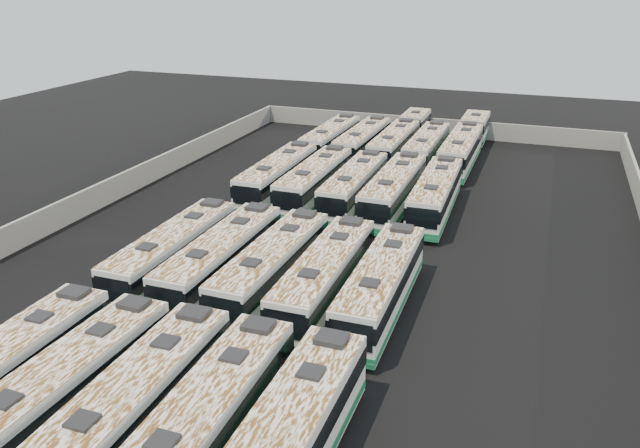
{
  "coord_description": "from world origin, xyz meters",
  "views": [
    {
      "loc": [
        13.71,
        -41.58,
        19.39
      ],
      "look_at": [
        -1.4,
        -0.52,
        1.6
      ],
      "focal_mm": 35.0,
      "sensor_mm": 36.0,
      "label": 1
    }
  ],
  "objects": [
    {
      "name": "bus_midfront_right",
      "position": [
        2.13,
        -9.23,
        1.88
      ],
      "size": [
        2.92,
        13.08,
        3.68
      ],
      "rotation": [
        0.0,
        0.0,
        0.01
      ],
      "color": "white",
      "rests_on": "ground"
    },
    {
      "name": "bus_front_far_right",
      "position": [
        5.69,
        -23.82,
        1.93
      ],
      "size": [
        2.84,
        13.4,
        3.78
      ],
      "rotation": [
        0.0,
        0.0,
        0.0
      ],
      "color": "white",
      "rests_on": "ground"
    },
    {
      "name": "bus_front_left",
      "position": [
        -5.12,
        -23.9,
        1.88
      ],
      "size": [
        3.06,
        13.07,
        3.67
      ],
      "rotation": [
        0.0,
        0.0,
        -0.02
      ],
      "color": "white",
      "rests_on": "ground"
    },
    {
      "name": "bus_back_center",
      "position": [
        -1.47,
        26.33,
        1.85
      ],
      "size": [
        2.82,
        20.03,
        3.63
      ],
      "rotation": [
        0.0,
        0.0,
        -0.0
      ],
      "color": "white",
      "rests_on": "ground"
    },
    {
      "name": "ground",
      "position": [
        0.0,
        0.0,
        0.0
      ],
      "size": [
        140.0,
        140.0,
        0.0
      ],
      "primitive_type": "plane",
      "color": "black",
      "rests_on": "ground"
    },
    {
      "name": "bus_back_far_left",
      "position": [
        -8.7,
        22.78,
        1.86
      ],
      "size": [
        2.88,
        12.96,
        3.64
      ],
      "rotation": [
        0.0,
        0.0,
        -0.01
      ],
      "color": "white",
      "rests_on": "ground"
    },
    {
      "name": "bus_front_far_left",
      "position": [
        -8.72,
        -23.9,
        1.86
      ],
      "size": [
        2.83,
        12.91,
        3.63
      ],
      "rotation": [
        0.0,
        0.0,
        0.01
      ],
      "color": "white",
      "rests_on": "ground"
    },
    {
      "name": "bus_midback_right",
      "position": [
        2.17,
        8.05,
        1.93
      ],
      "size": [
        2.86,
        13.41,
        3.78
      ],
      "rotation": [
        0.0,
        0.0,
        -0.0
      ],
      "color": "white",
      "rests_on": "ground"
    },
    {
      "name": "bus_back_right",
      "position": [
        2.06,
        22.98,
        1.85
      ],
      "size": [
        2.74,
        12.81,
        3.61
      ],
      "rotation": [
        0.0,
        0.0,
        -0.0
      ],
      "color": "white",
      "rests_on": "ground"
    },
    {
      "name": "bus_midfront_left",
      "position": [
        -5.12,
        -9.14,
        1.9
      ],
      "size": [
        2.8,
        13.16,
        3.71
      ],
      "rotation": [
        0.0,
        0.0,
        0.0
      ],
      "color": "white",
      "rests_on": "ground"
    },
    {
      "name": "perimeter_wall",
      "position": [
        0.0,
        0.0,
        1.1
      ],
      "size": [
        45.2,
        73.2,
        2.2
      ],
      "color": "gray",
      "rests_on": "ground"
    },
    {
      "name": "bus_midback_center",
      "position": [
        -1.4,
        8.14,
        1.86
      ],
      "size": [
        2.85,
        12.95,
        3.64
      ],
      "rotation": [
        0.0,
        0.0,
        0.01
      ],
      "color": "white",
      "rests_on": "ground"
    },
    {
      "name": "bus_back_left",
      "position": [
        -5.02,
        22.94,
        1.87
      ],
      "size": [
        2.99,
        13.02,
        3.66
      ],
      "rotation": [
        0.0,
        0.0,
        -0.02
      ],
      "color": "white",
      "rests_on": "ground"
    },
    {
      "name": "bus_front_center",
      "position": [
        -1.43,
        -23.87,
        1.91
      ],
      "size": [
        3.0,
        13.27,
        3.73
      ],
      "rotation": [
        0.0,
        0.0,
        0.02
      ],
      "color": "white",
      "rests_on": "ground"
    },
    {
      "name": "bus_midback_far_left",
      "position": [
        -8.76,
        8.26,
        1.92
      ],
      "size": [
        2.94,
        13.34,
        3.76
      ],
      "rotation": [
        0.0,
        0.0,
        0.01
      ],
      "color": "white",
      "rests_on": "ground"
    },
    {
      "name": "bus_back_far_right",
      "position": [
        5.7,
        26.51,
        1.92
      ],
      "size": [
        2.89,
        20.77,
        3.77
      ],
      "rotation": [
        0.0,
        0.0,
        -0.0
      ],
      "color": "white",
      "rests_on": "ground"
    },
    {
      "name": "bus_midfront_center",
      "position": [
        -1.5,
        -9.07,
        1.89
      ],
      "size": [
        2.95,
        13.12,
        3.69
      ],
      "rotation": [
        0.0,
        0.0,
        -0.01
      ],
      "color": "white",
      "rests_on": "ground"
    },
    {
      "name": "bus_midfront_far_right",
      "position": [
        5.67,
        -9.09,
        1.86
      ],
      "size": [
        2.91,
        12.91,
        3.63
      ],
      "rotation": [
        0.0,
        0.0,
        0.01
      ],
      "color": "white",
      "rests_on": "ground"
    },
    {
      "name": "bus_front_right",
      "position": [
        2.05,
        -23.79,
        1.91
      ],
      "size": [
        3.0,
        13.27,
        3.73
      ],
      "rotation": [
        0.0,
        0.0,
        0.02
      ],
      "color": "white",
      "rests_on": "ground"
    },
    {
      "name": "bus_midback_far_right",
      "position": [
        5.73,
        8.29,
        1.89
      ],
      "size": [
        3.1,
        13.17,
        3.7
      ],
      "rotation": [
        0.0,
        0.0,
        0.02
      ],
      "color": "white",
      "rests_on": "ground"
    },
    {
      "name": "bus_midback_left",
      "position": [
        -5.13,
        8.23,
        1.9
      ],
      "size": [
        2.8,
        13.19,
        3.72
      ],
      "rotation": [
        0.0,
        0.0,
        0.0
      ],
      "color": "white",
      "rests_on": "ground"
    },
    {
      "name": "bus_midfront_far_left",
      "position": [
        -8.67,
        -9.25,
        1.87
      ],
      "size": [
        2.79,
        13.0,
        3.66
      ],
      "rotation": [
        0.0,
        0.0,
        0.0
      ],
      "color": "white",
      "rests_on": "ground"
    }
  ]
}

